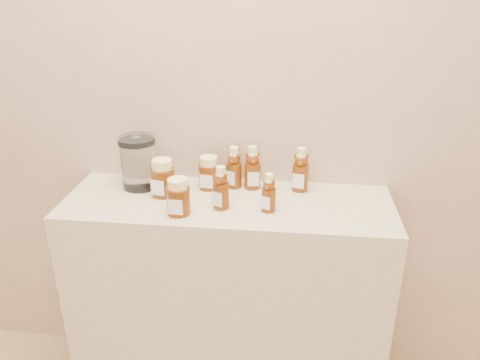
% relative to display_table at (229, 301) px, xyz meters
% --- Properties ---
extents(wall_back, '(3.50, 0.02, 2.70)m').
position_rel_display_table_xyz_m(wall_back, '(0.00, 0.20, 0.90)').
color(wall_back, tan).
rests_on(wall_back, ground).
extents(display_table, '(1.20, 0.40, 0.90)m').
position_rel_display_table_xyz_m(display_table, '(0.00, 0.00, 0.00)').
color(display_table, '#C9B893').
rests_on(display_table, ground).
extents(bear_bottle_back_left, '(0.08, 0.08, 0.18)m').
position_rel_display_table_xyz_m(bear_bottle_back_left, '(0.01, 0.13, 0.54)').
color(bear_bottle_back_left, '#562206').
rests_on(bear_bottle_back_left, display_table).
extents(bear_bottle_back_mid, '(0.08, 0.08, 0.19)m').
position_rel_display_table_xyz_m(bear_bottle_back_mid, '(0.08, 0.13, 0.55)').
color(bear_bottle_back_mid, '#562206').
rests_on(bear_bottle_back_mid, display_table).
extents(bear_bottle_back_right, '(0.08, 0.08, 0.19)m').
position_rel_display_table_xyz_m(bear_bottle_back_right, '(0.26, 0.13, 0.55)').
color(bear_bottle_back_right, '#562206').
rests_on(bear_bottle_back_right, display_table).
extents(bear_bottle_front_left, '(0.08, 0.08, 0.18)m').
position_rel_display_table_xyz_m(bear_bottle_front_left, '(-0.01, -0.05, 0.54)').
color(bear_bottle_front_left, '#562206').
rests_on(bear_bottle_front_left, display_table).
extents(bear_bottle_front_right, '(0.07, 0.07, 0.16)m').
position_rel_display_table_xyz_m(bear_bottle_front_right, '(0.15, -0.06, 0.53)').
color(bear_bottle_front_right, '#562206').
rests_on(bear_bottle_front_right, display_table).
extents(honey_jar_left, '(0.11, 0.11, 0.14)m').
position_rel_display_table_xyz_m(honey_jar_left, '(-0.24, 0.03, 0.52)').
color(honey_jar_left, '#562206').
rests_on(honey_jar_left, display_table).
extents(honey_jar_back, '(0.09, 0.09, 0.13)m').
position_rel_display_table_xyz_m(honey_jar_back, '(-0.08, 0.11, 0.51)').
color(honey_jar_back, '#562206').
rests_on(honey_jar_back, display_table).
extents(honey_jar_front, '(0.08, 0.08, 0.13)m').
position_rel_display_table_xyz_m(honey_jar_front, '(-0.15, -0.11, 0.51)').
color(honey_jar_front, '#562206').
rests_on(honey_jar_front, display_table).
extents(glass_canister, '(0.14, 0.14, 0.22)m').
position_rel_display_table_xyz_m(glass_canister, '(-0.35, 0.09, 0.56)').
color(glass_canister, white).
rests_on(glass_canister, display_table).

